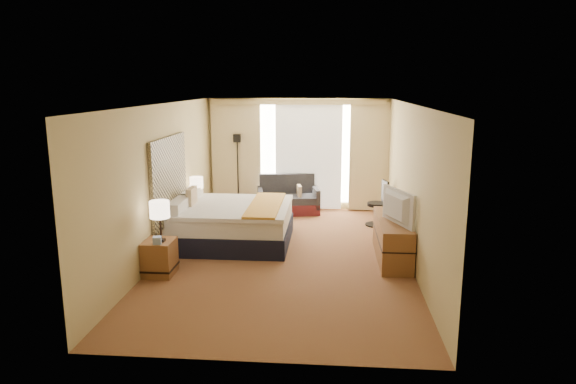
# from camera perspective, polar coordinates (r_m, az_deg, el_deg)

# --- Properties ---
(floor) EXTENTS (4.20, 7.00, 0.02)m
(floor) POSITION_cam_1_polar(r_m,az_deg,el_deg) (8.99, -0.35, -7.06)
(floor) COLOR #5D221A
(floor) RESTS_ON ground
(ceiling) EXTENTS (4.20, 7.00, 0.02)m
(ceiling) POSITION_cam_1_polar(r_m,az_deg,el_deg) (8.51, -0.37, 9.73)
(ceiling) COLOR white
(ceiling) RESTS_ON wall_back
(wall_back) EXTENTS (4.20, 0.02, 2.60)m
(wall_back) POSITION_cam_1_polar(r_m,az_deg,el_deg) (12.10, 1.12, 4.21)
(wall_back) COLOR tan
(wall_back) RESTS_ON ground
(wall_front) EXTENTS (4.20, 0.02, 2.60)m
(wall_front) POSITION_cam_1_polar(r_m,az_deg,el_deg) (5.28, -3.77, -6.05)
(wall_front) COLOR tan
(wall_front) RESTS_ON ground
(wall_left) EXTENTS (0.02, 7.00, 2.60)m
(wall_left) POSITION_cam_1_polar(r_m,az_deg,el_deg) (9.08, -13.67, 1.28)
(wall_left) COLOR tan
(wall_left) RESTS_ON ground
(wall_right) EXTENTS (0.02, 7.00, 2.60)m
(wall_right) POSITION_cam_1_polar(r_m,az_deg,el_deg) (8.73, 13.51, 0.85)
(wall_right) COLOR tan
(wall_right) RESTS_ON ground
(headboard) EXTENTS (0.06, 1.85, 1.50)m
(headboard) POSITION_cam_1_polar(r_m,az_deg,el_deg) (9.26, -13.05, 1.38)
(headboard) COLOR black
(headboard) RESTS_ON wall_left
(nightstand_left) EXTENTS (0.45, 0.52, 0.55)m
(nightstand_left) POSITION_cam_1_polar(r_m,az_deg,el_deg) (8.31, -14.08, -7.06)
(nightstand_left) COLOR brown
(nightstand_left) RESTS_ON floor
(nightstand_right) EXTENTS (0.45, 0.52, 0.55)m
(nightstand_right) POSITION_cam_1_polar(r_m,az_deg,el_deg) (10.60, -9.78, -2.73)
(nightstand_right) COLOR brown
(nightstand_right) RESTS_ON floor
(media_dresser) EXTENTS (0.50, 1.80, 0.70)m
(media_dresser) POSITION_cam_1_polar(r_m,az_deg,el_deg) (8.92, 11.49, -5.12)
(media_dresser) COLOR brown
(media_dresser) RESTS_ON floor
(window) EXTENTS (2.30, 0.02, 2.30)m
(window) POSITION_cam_1_polar(r_m,az_deg,el_deg) (12.06, 2.30, 4.27)
(window) COLOR white
(window) RESTS_ON wall_back
(curtains) EXTENTS (4.12, 0.19, 2.56)m
(curtains) POSITION_cam_1_polar(r_m,az_deg,el_deg) (11.97, 1.08, 4.66)
(curtains) COLOR beige
(curtains) RESTS_ON floor
(bed) EXTENTS (2.15, 1.97, 1.04)m
(bed) POSITION_cam_1_polar(r_m,az_deg,el_deg) (9.64, -6.31, -3.44)
(bed) COLOR black
(bed) RESTS_ON floor
(loveseat) EXTENTS (1.50, 0.98, 0.87)m
(loveseat) POSITION_cam_1_polar(r_m,az_deg,el_deg) (11.85, 0.02, -0.94)
(loveseat) COLOR #4F1619
(loveseat) RESTS_ON floor
(floor_lamp) EXTENTS (0.23, 0.23, 1.78)m
(floor_lamp) POSITION_cam_1_polar(r_m,az_deg,el_deg) (12.08, -5.63, 3.95)
(floor_lamp) COLOR black
(floor_lamp) RESTS_ON floor
(desk_chair) EXTENTS (0.46, 0.46, 0.96)m
(desk_chair) POSITION_cam_1_polar(r_m,az_deg,el_deg) (10.92, 10.10, -1.49)
(desk_chair) COLOR black
(desk_chair) RESTS_ON floor
(lamp_left) EXTENTS (0.30, 0.30, 0.64)m
(lamp_left) POSITION_cam_1_polar(r_m,az_deg,el_deg) (8.03, -14.08, -1.99)
(lamp_left) COLOR black
(lamp_left) RESTS_ON nightstand_left
(lamp_right) EXTENTS (0.26, 0.26, 0.56)m
(lamp_right) POSITION_cam_1_polar(r_m,az_deg,el_deg) (10.41, -10.15, 0.97)
(lamp_right) COLOR black
(lamp_right) RESTS_ON nightstand_right
(tissue_box) EXTENTS (0.15, 0.15, 0.11)m
(tissue_box) POSITION_cam_1_polar(r_m,az_deg,el_deg) (8.05, -14.34, -5.22)
(tissue_box) COLOR #88A3D2
(tissue_box) RESTS_ON nightstand_left
(telephone) EXTENTS (0.22, 0.19, 0.08)m
(telephone) POSITION_cam_1_polar(r_m,az_deg,el_deg) (10.37, -10.01, -1.28)
(telephone) COLOR black
(telephone) RESTS_ON nightstand_right
(television) EXTENTS (0.48, 0.96, 0.56)m
(television) POSITION_cam_1_polar(r_m,az_deg,el_deg) (8.43, 11.59, -1.66)
(television) COLOR black
(television) RESTS_ON media_dresser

